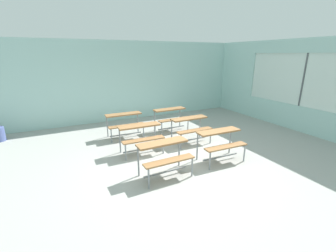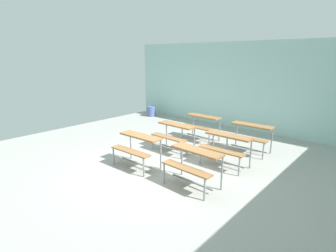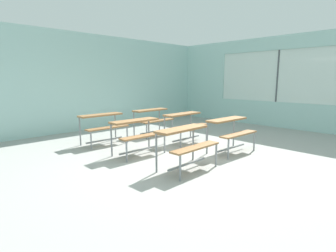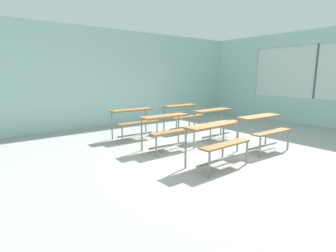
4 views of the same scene
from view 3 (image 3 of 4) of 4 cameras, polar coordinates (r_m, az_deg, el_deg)
ground at (r=5.29m, az=4.60°, el=-7.79°), size 10.00×9.00×0.05m
wall_back at (r=8.68m, az=-18.49°, el=8.96°), size 10.00×0.12×3.00m
wall_right at (r=9.35m, az=26.25°, el=8.17°), size 0.12×9.00×3.00m
desk_bench_r0c0 at (r=4.66m, az=4.04°, el=-2.73°), size 1.11×0.62×0.74m
desk_bench_r0c1 at (r=5.92m, az=13.52°, el=-0.24°), size 1.12×0.63×0.74m
desk_bench_r1c0 at (r=5.61m, az=-6.60°, el=-0.57°), size 1.11×0.61×0.74m
desk_bench_r1c1 at (r=6.68m, az=3.82°, el=1.19°), size 1.10×0.60×0.74m
desk_bench_r2c0 at (r=6.69m, az=-13.93°, el=0.93°), size 1.11×0.60×0.74m
desk_bench_r2c1 at (r=7.58m, az=-3.32°, el=2.25°), size 1.11×0.61×0.74m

